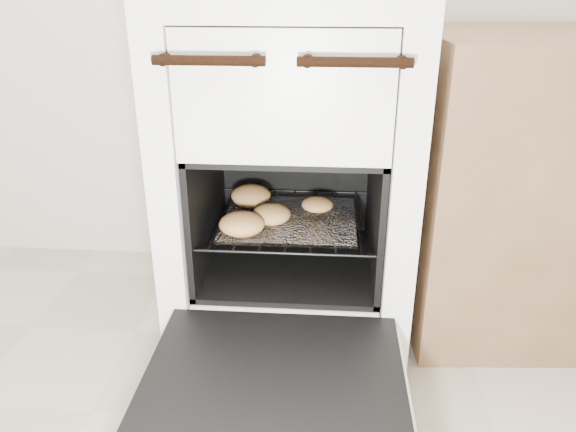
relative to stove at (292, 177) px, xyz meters
name	(u,v)px	position (x,y,z in m)	size (l,w,h in m)	color
stove	(292,177)	(0.00, 0.00, 0.00)	(0.64, 0.71, 0.98)	white
oven_door	(275,376)	(0.00, -0.54, -0.27)	(0.57, 0.45, 0.04)	black
oven_rack	(290,218)	(0.00, -0.07, -0.10)	(0.46, 0.45, 0.01)	black
foil_sheet	(290,219)	(0.00, -0.09, -0.09)	(0.36, 0.32, 0.01)	white
baked_rolls	(257,209)	(-0.09, -0.10, -0.06)	(0.33, 0.34, 0.06)	tan
counter	(559,186)	(0.78, 0.10, -0.04)	(0.87, 0.58, 0.87)	brown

